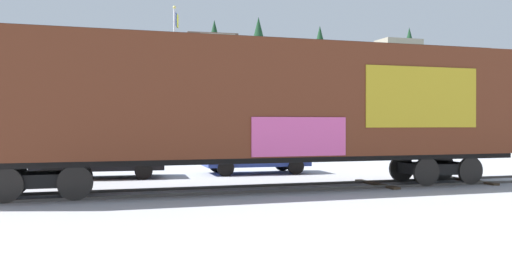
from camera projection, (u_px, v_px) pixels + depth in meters
ground_plane at (251, 190)px, 16.21m from camera, size 260.00×260.00×0.00m
track at (236, 189)px, 16.05m from camera, size 59.99×5.00×0.08m
freight_car at (261, 102)px, 16.26m from camera, size 17.70×4.11×4.65m
flagpole at (175, 65)px, 29.10m from camera, size 0.43×1.28×8.43m
hillside at (152, 99)px, 75.25m from camera, size 112.73×37.84×15.76m
parked_car_black at (97, 155)px, 19.74m from camera, size 4.66×2.05×1.73m
parked_car_blue at (255, 152)px, 21.64m from camera, size 4.23×2.04×1.71m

